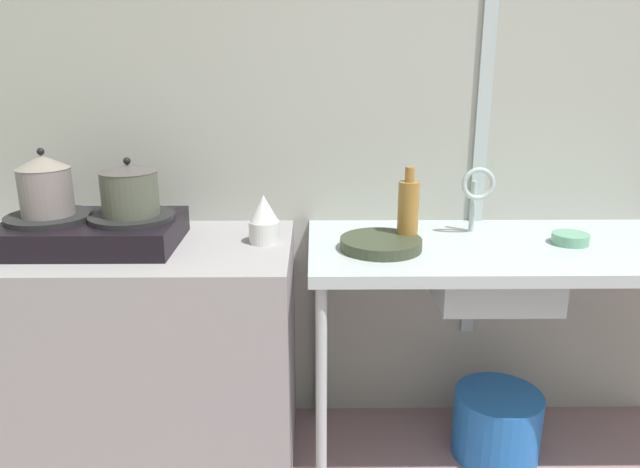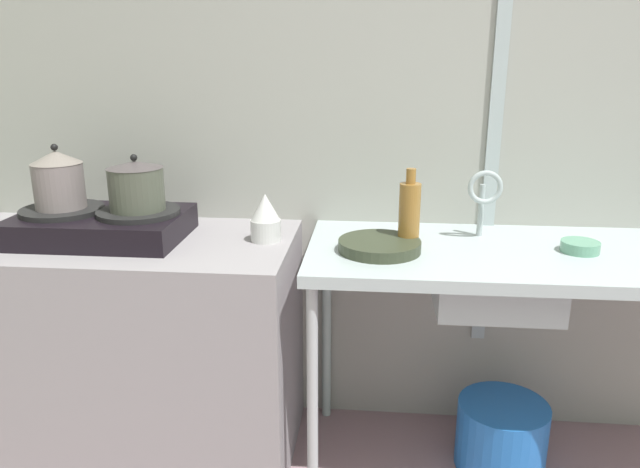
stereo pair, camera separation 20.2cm
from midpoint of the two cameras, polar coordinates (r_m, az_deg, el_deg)
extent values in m
cube|color=#999B91|center=(2.39, 20.36, 10.16)|extent=(4.91, 0.10, 2.46)
cube|color=#A2B0B0|center=(2.30, 19.14, 13.16)|extent=(0.05, 0.01, 1.97)
cube|color=gray|center=(2.34, -15.63, -10.35)|extent=(1.25, 0.62, 0.84)
cube|color=#A2B0B0|center=(2.18, 25.54, -2.09)|extent=(1.76, 0.62, 0.04)
cylinder|color=#A2A9AA|center=(1.97, 2.32, -15.76)|extent=(0.04, 0.04, 0.80)
cylinder|color=#A0B7B1|center=(2.45, 3.03, -8.97)|extent=(0.04, 0.04, 0.80)
cube|color=black|center=(2.19, -17.64, 0.69)|extent=(0.58, 0.38, 0.09)
cylinder|color=black|center=(2.23, -21.02, 2.10)|extent=(0.28, 0.28, 0.02)
cylinder|color=black|center=(2.13, -14.33, 2.00)|extent=(0.28, 0.28, 0.02)
cylinder|color=slate|center=(2.22, -21.26, 4.28)|extent=(0.17, 0.17, 0.16)
cone|color=slate|center=(2.20, -21.53, 6.82)|extent=(0.17, 0.17, 0.04)
sphere|color=black|center=(2.19, -21.62, 7.67)|extent=(0.02, 0.02, 0.02)
cylinder|color=#464B3D|center=(2.11, -14.49, 4.15)|extent=(0.19, 0.19, 0.15)
cone|color=#463F40|center=(2.09, -14.66, 6.40)|extent=(0.19, 0.19, 0.02)
sphere|color=black|center=(2.09, -14.70, 7.03)|extent=(0.02, 0.02, 0.02)
cylinder|color=silver|center=(2.07, -2.40, 0.32)|extent=(0.11, 0.11, 0.08)
cone|color=silver|center=(2.04, -2.43, 2.57)|extent=(0.10, 0.10, 0.09)
cube|color=#A2B0B0|center=(2.08, 18.96, -4.17)|extent=(0.39, 0.35, 0.18)
cylinder|color=#A2B0B0|center=(2.21, 17.64, 2.13)|extent=(0.02, 0.02, 0.19)
torus|color=#A2B0B0|center=(2.14, 18.12, 4.21)|extent=(0.12, 0.02, 0.12)
cylinder|color=#313826|center=(1.98, 8.61, -1.16)|extent=(0.27, 0.27, 0.04)
cylinder|color=#5D987A|center=(2.17, 26.03, -1.13)|extent=(0.12, 0.12, 0.04)
cylinder|color=olive|center=(2.02, 11.35, 1.71)|extent=(0.07, 0.07, 0.22)
cylinder|color=olive|center=(1.99, 11.57, 5.40)|extent=(0.03, 0.03, 0.05)
cylinder|color=blue|center=(2.43, 19.32, -17.70)|extent=(0.32, 0.32, 0.25)
camera|label=1|loc=(0.10, -87.14, 0.85)|focal=33.59mm
camera|label=2|loc=(0.10, 92.86, -0.85)|focal=33.59mm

